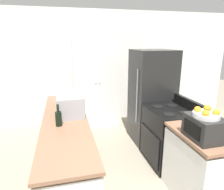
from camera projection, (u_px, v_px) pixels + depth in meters
wall_back at (96, 68)px, 4.71m from camera, size 7.00×0.06×2.60m
counter_left at (67, 149)px, 2.87m from camera, size 0.60×2.53×0.89m
counter_right at (200, 167)px, 2.44m from camera, size 0.60×0.83×0.89m
pantry_cabinet at (96, 80)px, 4.49m from camera, size 0.99×0.50×2.12m
stove at (169, 136)px, 3.20m from camera, size 0.66×0.75×1.05m
refrigerator at (151, 97)px, 3.83m from camera, size 0.74×0.73×1.77m
microwave at (70, 105)px, 2.86m from camera, size 0.38×0.50×0.29m
wine_bottle at (59, 118)px, 2.50m from camera, size 0.08×0.08×0.28m
toaster_oven at (204, 128)px, 2.16m from camera, size 0.31×0.39×0.26m
fruit_bowl at (206, 113)px, 2.10m from camera, size 0.27×0.27×0.14m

